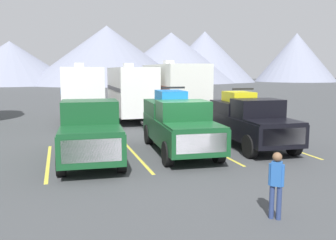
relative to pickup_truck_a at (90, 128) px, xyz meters
The scene contains 13 objects.
ground_plane 3.67m from the pickup_truck_a, 15.45° to the right, with size 240.00×240.00×0.00m, color #3F4244.
pickup_truck_a is the anchor object (origin of this frame).
pickup_truck_b 3.55m from the pickup_truck_a, ahead, with size 2.48×5.84×2.62m.
pickup_truck_c 6.84m from the pickup_truck_a, ahead, with size 2.45×5.34×2.51m.
lot_stripe_a 1.93m from the pickup_truck_a, behind, with size 0.12×5.50×0.01m, color gold.
lot_stripe_b 2.08m from the pickup_truck_a, ahead, with size 0.12×5.50×0.01m, color gold.
lot_stripe_c 5.11m from the pickup_truck_a, ahead, with size 0.12×5.50×0.01m, color gold.
lot_stripe_d 8.32m from the pickup_truck_a, ahead, with size 0.12×5.50×0.01m, color gold.
camper_trailer_a 9.79m from the pickup_truck_a, 88.63° to the left, with size 2.44×8.44×3.80m.
camper_trailer_b 10.31m from the pickup_truck_a, 70.18° to the left, with size 2.44×7.61×3.80m.
camper_trailer_c 11.04m from the pickup_truck_a, 55.57° to the left, with size 2.71×8.56×4.00m.
person_a 7.69m from the pickup_truck_a, 63.37° to the right, with size 0.29×0.28×1.53m.
mountain_ridge 82.29m from the pickup_truck_a, 82.14° to the left, with size 162.37×45.71×14.86m.
Camera 1 is at (-4.41, -12.44, 3.29)m, focal length 37.77 mm.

